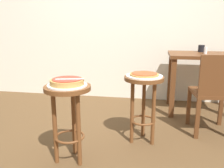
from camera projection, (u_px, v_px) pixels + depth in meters
ground_plane at (98, 147)px, 2.24m from camera, size 6.00×6.00×0.00m
stool_foreground at (68, 106)px, 1.91m from camera, size 0.37×0.37×0.65m
serving_plate_foreground at (67, 85)px, 1.87m from camera, size 0.32×0.32×0.01m
pizza_foreground at (67, 82)px, 1.86m from camera, size 0.27×0.27×0.05m
stool_middle at (144, 94)px, 2.25m from camera, size 0.37×0.37×0.65m
serving_plate_middle at (144, 76)px, 2.21m from camera, size 0.34×0.34×0.01m
pizza_middle at (144, 74)px, 2.20m from camera, size 0.27×0.27×0.02m
dining_table at (205, 65)px, 3.01m from camera, size 0.91×0.62×0.77m
cup_far_edge at (201, 48)px, 3.14m from camera, size 0.08×0.08×0.09m
condiment_shaker at (206, 51)px, 2.93m from camera, size 0.04×0.04×0.08m
wooden_chair at (215, 91)px, 2.40m from camera, size 0.44×0.44×0.85m
pizza_server_knife at (70, 79)px, 1.83m from camera, size 0.22×0.08×0.01m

